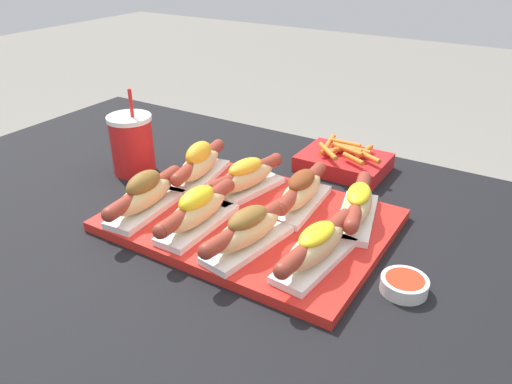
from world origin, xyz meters
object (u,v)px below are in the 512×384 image
Objects in this scene: hot_dog_3 at (316,246)px; hot_dog_1 at (196,209)px; hot_dog_7 at (358,204)px; sauce_bowl at (404,284)px; hot_dog_0 at (145,194)px; hot_dog_5 at (244,177)px; hot_dog_4 at (199,164)px; serving_tray at (250,220)px; fries_basket at (344,161)px; hot_dog_2 at (248,230)px; hot_dog_6 at (301,191)px; drink_cup at (132,144)px.

hot_dog_1 is at bearing -177.32° from hot_dog_3.
hot_dog_7 is 2.93× the size of sauce_bowl.
hot_dog_0 reaches higher than hot_dog_5.
hot_dog_1 is 0.19m from hot_dog_4.
hot_dog_5 is at bearing 54.78° from hot_dog_0.
fries_basket is (0.05, 0.31, 0.01)m from serving_tray.
hot_dog_5 reaches higher than fries_basket.
hot_dog_2 is at bearing -55.47° from hot_dog_5.
hot_dog_6 is at bearing 124.52° from hot_dog_3.
drink_cup reaches higher than hot_dog_2.
hot_dog_3 is (0.11, 0.02, -0.00)m from hot_dog_2.
drink_cup is at bearing 154.09° from hot_dog_1.
hot_dog_5 reaches higher than sauce_bowl.
hot_dog_0 is at bearing -177.13° from hot_dog_3.
hot_dog_0 is 0.46m from fries_basket.
hot_dog_0 is 1.12× the size of fries_basket.
hot_dog_1 is 0.28m from hot_dog_7.
hot_dog_2 reaches higher than serving_tray.
drink_cup is at bearing 170.68° from serving_tray.
hot_dog_7 is 0.25m from fries_basket.
hot_dog_6 reaches higher than fries_basket.
sauce_bowl is (0.13, -0.13, -0.04)m from hot_dog_7.
sauce_bowl is (0.13, 0.03, -0.04)m from hot_dog_3.
hot_dog_7 is (0.34, 0.17, -0.00)m from hot_dog_0.
sauce_bowl is (0.47, 0.05, -0.04)m from hot_dog_0.
hot_dog_0 is 0.22m from drink_cup.
hot_dog_6 is 1.02× the size of hot_dog_7.
hot_dog_3 is 3.00× the size of sauce_bowl.
hot_dog_6 is (0.12, 0.01, 0.00)m from hot_dog_5.
hot_dog_6 is at bearing 52.55° from hot_dog_1.
hot_dog_7 is (0.23, 0.01, -0.00)m from hot_dog_5.
hot_dog_2 is 0.99× the size of hot_dog_6.
hot_dog_4 reaches higher than hot_dog_6.
hot_dog_1 is (-0.06, -0.08, 0.04)m from serving_tray.
serving_tray is 2.54× the size of drink_cup.
hot_dog_3 is at bearing -32.56° from hot_dog_5.
fries_basket is (0.11, 0.24, -0.03)m from hot_dog_5.
hot_dog_4 reaches higher than hot_dog_1.
serving_tray is 0.11m from hot_dog_6.
hot_dog_0 is 1.00× the size of hot_dog_1.
hot_dog_7 is (0.23, 0.17, -0.00)m from hot_dog_1.
hot_dog_7 is at bearing 4.28° from hot_dog_6.
hot_dog_1 is at bearing 3.26° from hot_dog_0.
hot_dog_3 is 1.02× the size of hot_dog_7.
drink_cup is at bearing -176.57° from hot_dog_5.
hot_dog_3 is at bearing -23.09° from serving_tray.
hot_dog_3 is at bearing -73.42° from fries_basket.
hot_dog_3 is at bearing -167.42° from sauce_bowl.
hot_dog_6 is 0.23m from fries_basket.
drink_cup reaches higher than hot_dog_7.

